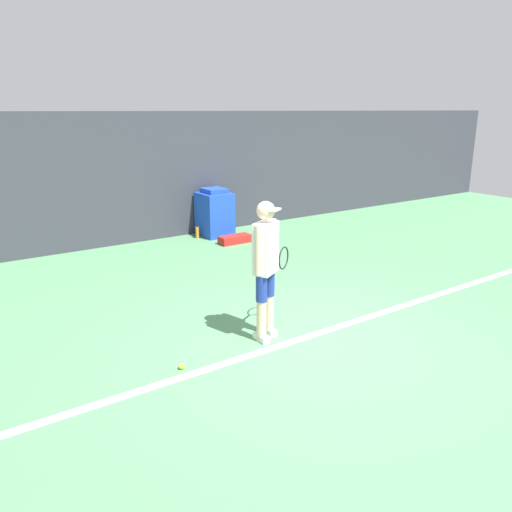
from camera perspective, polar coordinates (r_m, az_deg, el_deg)
ground_plane at (r=6.27m, az=7.10°, el=-9.62°), size 24.00×24.00×0.00m
back_wall at (r=10.81m, az=-13.81°, el=8.59°), size 24.00×0.10×2.71m
court_baseline at (r=6.37m, az=6.16°, el=-9.08°), size 21.60×0.10×0.01m
tennis_player at (r=5.98m, az=1.14°, el=-0.88°), size 0.85×0.55×1.72m
tennis_ball at (r=5.65m, az=-8.50°, el=-12.35°), size 0.07×0.07×0.07m
covered_chair at (r=11.23m, az=-4.75°, el=4.90°), size 0.64×0.73×1.07m
equipment_bag at (r=10.62m, az=-2.45°, el=1.93°), size 0.69×0.28×0.17m
water_bottle at (r=11.10m, az=-6.73°, el=2.71°), size 0.07×0.07×0.28m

